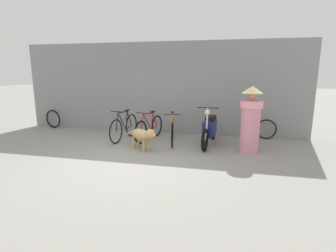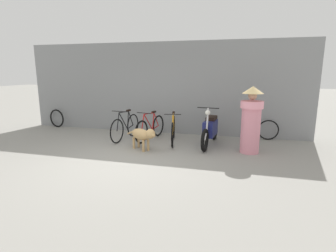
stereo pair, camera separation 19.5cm
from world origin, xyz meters
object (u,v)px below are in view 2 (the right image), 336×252
spare_tire_left (268,130)px  bicycle_2 (173,130)px  motorcycle (210,130)px  bicycle_1 (150,128)px  bicycle_0 (125,127)px  spare_tire_right (57,118)px  person_in_robes (251,119)px  stray_dog (143,135)px

spare_tire_left → bicycle_2: bearing=-159.9°
motorcycle → bicycle_1: bearing=-89.3°
bicycle_0 → spare_tire_right: size_ratio=2.47×
spare_tire_left → person_in_robes: bearing=-112.4°
bicycle_0 → bicycle_1: 0.76m
spare_tire_left → bicycle_1: bearing=-166.2°
bicycle_0 → bicycle_2: bicycle_0 is taller
bicycle_0 → motorcycle: size_ratio=0.87×
bicycle_0 → person_in_robes: (3.61, -0.43, 0.48)m
bicycle_1 → person_in_robes: person_in_robes is taller
bicycle_1 → person_in_robes: bearing=90.2°
bicycle_2 → motorcycle: motorcycle is taller
stray_dog → spare_tire_right: bearing=-173.3°
bicycle_1 → motorcycle: size_ratio=0.87×
bicycle_2 → bicycle_0: bearing=-100.0°
spare_tire_right → bicycle_1: bearing=-12.1°
motorcycle → spare_tire_right: motorcycle is taller
motorcycle → spare_tire_right: (-5.77, 1.02, -0.11)m
bicycle_2 → motorcycle: size_ratio=0.92×
bicycle_1 → spare_tire_left: (3.47, 0.85, -0.05)m
motorcycle → stray_dog: 1.91m
bicycle_0 → bicycle_1: size_ratio=1.00×
bicycle_2 → stray_dog: 1.13m
bicycle_0 → stray_dog: 1.30m
spare_tire_left → motorcycle: bearing=-147.9°
bicycle_0 → stray_dog: size_ratio=1.60×
motorcycle → stray_dog: (-1.67, -0.92, -0.03)m
bicycle_2 → spare_tire_right: bearing=-113.0°
stray_dog → person_in_robes: (2.72, 0.50, 0.45)m
bicycle_1 → spare_tire_right: (-3.95, 0.84, -0.03)m
bicycle_0 → spare_tire_left: 4.34m
motorcycle → person_in_robes: person_in_robes is taller
bicycle_2 → spare_tire_right: bicycle_2 is taller
stray_dog → spare_tire_left: (3.32, 1.96, -0.11)m
spare_tire_left → spare_tire_right: spare_tire_right is taller
motorcycle → person_in_robes: size_ratio=1.13×
person_in_robes → spare_tire_left: (0.60, 1.46, -0.56)m
bicycle_2 → spare_tire_left: (2.72, 0.99, -0.07)m
spare_tire_right → motorcycle: bearing=-10.1°
person_in_robes → spare_tire_right: person_in_robes is taller
bicycle_0 → spare_tire_right: (-3.20, 1.01, -0.05)m
stray_dog → spare_tire_right: size_ratio=1.55×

